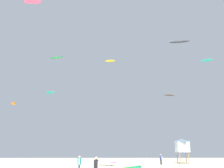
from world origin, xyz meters
The scene contains 13 objects.
person_foreground centered at (-1.60, 5.19, 1.01)m, with size 0.46×0.42×1.73m.
person_midground centered at (-3.52, 10.87, 0.98)m, with size 0.38×0.56×1.68m.
person_left centered at (8.00, 25.59, 0.93)m, with size 0.36×0.45×1.60m.
kite_grounded_near centered at (-0.90, 23.89, 0.26)m, with size 4.11×3.98×0.55m.
lifeguard_tower centered at (12.30, 27.88, 3.05)m, with size 2.30×2.30×4.15m.
kite_aloft_0 centered at (-19.12, 32.96, 11.14)m, with size 1.10×2.71×0.59m.
kite_aloft_1 centered at (-13.25, 38.00, 14.61)m, with size 2.78×2.71×0.46m.
kite_aloft_2 centered at (-11.62, 34.33, 21.44)m, with size 3.28×2.06×0.58m.
kite_aloft_3 centered at (14.21, 41.17, 14.88)m, with size 2.83×1.33×0.32m.
kite_aloft_4 centered at (14.99, 33.23, 24.97)m, with size 4.51×2.19×0.76m.
kite_aloft_5 centered at (-0.06, 34.62, 20.93)m, with size 2.25×0.84×0.44m.
kite_aloft_6 centered at (-10.87, 14.07, 21.61)m, with size 2.58×0.84×0.42m.
kite_aloft_7 centered at (20.56, 33.15, 20.71)m, with size 2.44×1.83×0.45m.
Camera 1 is at (-0.87, -14.96, 2.24)m, focal length 39.04 mm.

